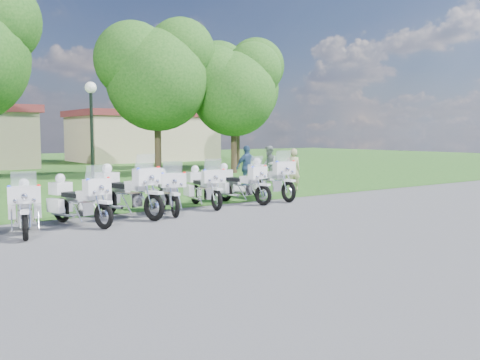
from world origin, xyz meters
TOP-DOWN VIEW (x-y plane):
  - ground at (0.00, 0.00)m, footprint 100.00×100.00m
  - grass_lawn at (0.00, 27.00)m, footprint 100.00×48.00m
  - motorcycle_1 at (-5.54, 1.49)m, footprint 1.04×2.15m
  - motorcycle_2 at (-4.17, 1.89)m, footprint 1.20×2.20m
  - motorcycle_3 at (-2.66, 2.42)m, footprint 1.32×2.53m
  - motorcycle_4 at (-1.41, 2.43)m, footprint 1.11×2.22m
  - motorcycle_5 at (0.13, 2.91)m, footprint 0.95×2.27m
  - motorcycle_6 at (1.60, 3.02)m, footprint 1.09×2.29m
  - motorcycle_7 at (3.05, 3.25)m, footprint 0.91×2.55m
  - lamp_post at (-1.24, 8.78)m, footprint 0.44×0.44m
  - tree_2 at (4.70, 15.08)m, footprint 6.41×5.47m
  - tree_3 at (9.05, 14.06)m, footprint 5.64×4.81m
  - tree_4 at (12.08, 18.03)m, footprint 6.48×5.53m
  - building_east at (11.00, 30.00)m, footprint 11.44×7.28m
  - bystander_a at (5.35, 4.67)m, footprint 0.72×0.61m
  - bystander_b at (6.44, 7.53)m, footprint 1.02×1.06m
  - bystander_c at (4.23, 6.17)m, footprint 1.07×0.48m

SIDE VIEW (x-z plane):
  - ground at x=0.00m, z-range 0.00..0.00m
  - grass_lawn at x=0.00m, z-range 0.00..0.01m
  - motorcycle_1 at x=-5.54m, z-range -0.12..1.35m
  - motorcycle_4 at x=-1.41m, z-range -0.12..1.40m
  - motorcycle_2 at x=-4.17m, z-range -0.12..1.40m
  - motorcycle_5 at x=0.13m, z-range -0.12..1.40m
  - motorcycle_6 at x=1.60m, z-range -0.13..1.43m
  - motorcycle_7 at x=3.05m, z-range -0.14..1.57m
  - motorcycle_3 at x=-2.66m, z-range -0.14..1.60m
  - bystander_a at x=5.35m, z-range 0.00..1.68m
  - bystander_b at x=6.44m, z-range 0.00..1.72m
  - bystander_c at x=4.23m, z-range 0.00..1.79m
  - building_east at x=11.00m, z-range 0.02..4.12m
  - lamp_post at x=-1.24m, z-range 1.07..5.31m
  - tree_3 at x=9.05m, z-range 1.21..8.73m
  - tree_2 at x=4.70m, z-range 1.38..9.92m
  - tree_4 at x=12.08m, z-range 1.40..10.03m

